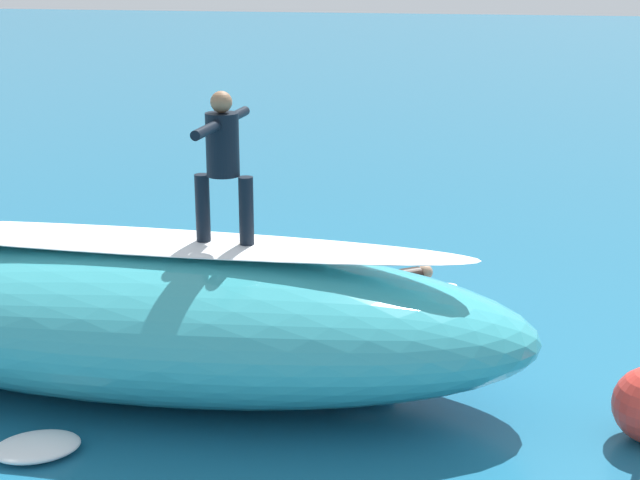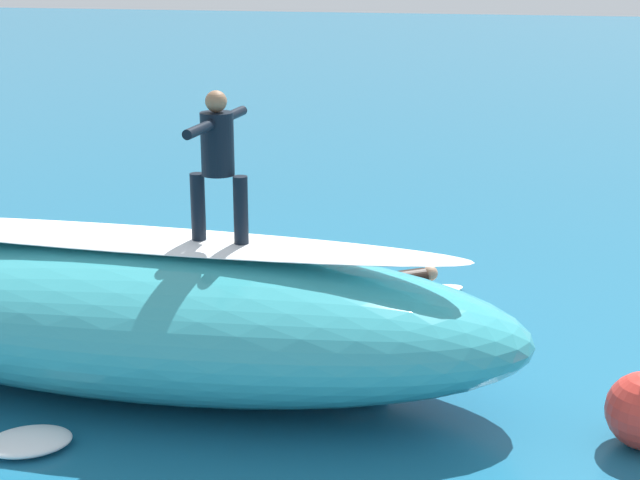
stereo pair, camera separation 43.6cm
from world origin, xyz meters
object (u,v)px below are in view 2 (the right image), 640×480
surfboard_paddling (396,296)px  surfer_paddling (387,284)px  surfer_riding (218,155)px  surfboard_riding (220,245)px

surfboard_paddling → surfer_paddling: (0.11, 0.08, 0.19)m
surfer_riding → surfboard_paddling: bearing=-109.3°
surfboard_paddling → surfer_paddling: bearing=-180.0°
surfer_riding → surfboard_paddling: (-1.44, -3.32, -2.60)m
surfboard_riding → surfer_riding: (0.00, 0.00, 0.97)m
surfboard_paddling → surfboard_riding: bearing=-148.0°
surfboard_riding → surfboard_paddling: bearing=-109.3°
surfboard_riding → surfboard_paddling: surfboard_riding is taller
surfboard_riding → surfer_riding: bearing=94.1°
surfboard_riding → surfer_paddling: (-1.32, -3.24, -1.45)m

